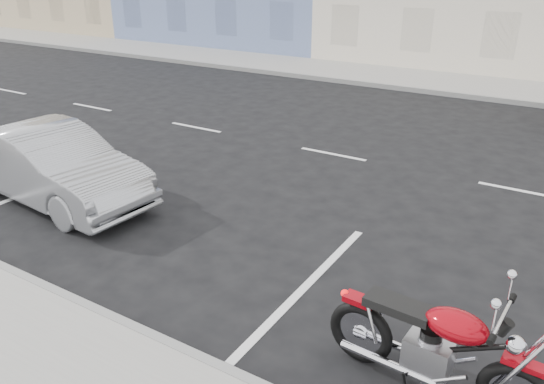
# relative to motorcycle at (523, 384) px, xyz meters

# --- Properties ---
(ground) EXTENTS (120.00, 120.00, 0.00)m
(ground) POSITION_rel_motorcycle_xyz_m (-2.80, 6.09, -0.53)
(ground) COLOR black
(ground) RESTS_ON ground
(sidewalk_far) EXTENTS (80.00, 3.40, 0.15)m
(sidewalk_far) POSITION_rel_motorcycle_xyz_m (-7.80, 14.79, -0.46)
(sidewalk_far) COLOR gray
(sidewalk_far) RESTS_ON ground
(curb_far) EXTENTS (80.00, 0.12, 0.16)m
(curb_far) POSITION_rel_motorcycle_xyz_m (-7.80, 13.09, -0.45)
(curb_far) COLOR gray
(curb_far) RESTS_ON ground
(motorcycle) EXTENTS (2.33, 0.77, 1.17)m
(motorcycle) POSITION_rel_motorcycle_xyz_m (0.00, 0.00, 0.00)
(motorcycle) COLOR black
(motorcycle) RESTS_ON ground
(sedan_silver) EXTENTS (4.23, 1.78, 1.36)m
(sedan_silver) POSITION_rel_motorcycle_xyz_m (-8.04, 1.17, 0.15)
(sedan_silver) COLOR #97999E
(sedan_silver) RESTS_ON ground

